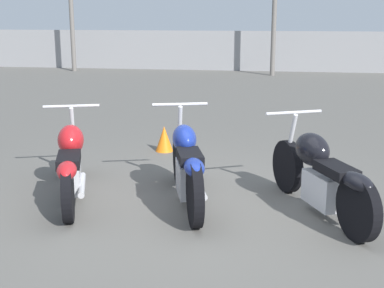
{
  "coord_description": "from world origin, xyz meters",
  "views": [
    {
      "loc": [
        0.92,
        -5.35,
        2.05
      ],
      "look_at": [
        0.0,
        0.29,
        0.65
      ],
      "focal_mm": 50.0,
      "sensor_mm": 36.0,
      "label": 1
    }
  ],
  "objects_px": {
    "motorcycle_slot_0": "(71,162)",
    "traffic_cone_near": "(164,139)",
    "motorcycle_slot_2": "(321,174)"
  },
  "relations": [
    {
      "from": "motorcycle_slot_0",
      "to": "traffic_cone_near",
      "type": "relative_size",
      "value": 5.4
    },
    {
      "from": "motorcycle_slot_0",
      "to": "motorcycle_slot_2",
      "type": "relative_size",
      "value": 1.08
    },
    {
      "from": "motorcycle_slot_0",
      "to": "traffic_cone_near",
      "type": "height_order",
      "value": "motorcycle_slot_0"
    },
    {
      "from": "motorcycle_slot_2",
      "to": "traffic_cone_near",
      "type": "xyz_separation_m",
      "value": [
        -2.15,
        2.31,
        -0.24
      ]
    },
    {
      "from": "motorcycle_slot_0",
      "to": "traffic_cone_near",
      "type": "bearing_deg",
      "value": 55.96
    },
    {
      "from": "motorcycle_slot_0",
      "to": "motorcycle_slot_2",
      "type": "height_order",
      "value": "motorcycle_slot_2"
    },
    {
      "from": "motorcycle_slot_0",
      "to": "motorcycle_slot_2",
      "type": "xyz_separation_m",
      "value": [
        2.75,
        -0.09,
        0.02
      ]
    },
    {
      "from": "traffic_cone_near",
      "to": "motorcycle_slot_0",
      "type": "bearing_deg",
      "value": -105.03
    },
    {
      "from": "motorcycle_slot_2",
      "to": "traffic_cone_near",
      "type": "relative_size",
      "value": 4.98
    },
    {
      "from": "motorcycle_slot_0",
      "to": "traffic_cone_near",
      "type": "distance_m",
      "value": 2.31
    }
  ]
}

